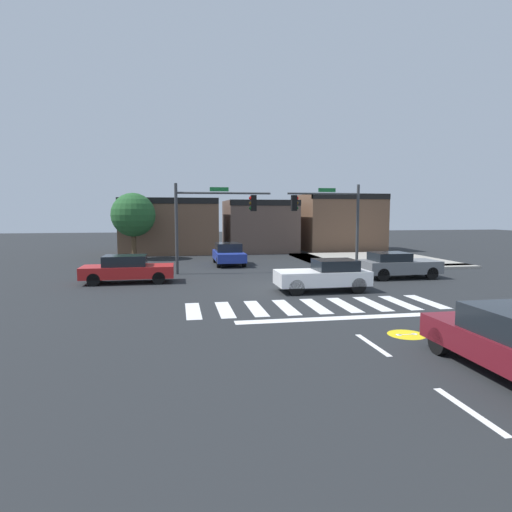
{
  "coord_description": "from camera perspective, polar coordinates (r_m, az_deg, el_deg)",
  "views": [
    {
      "loc": [
        -5.18,
        -20.3,
        3.61
      ],
      "look_at": [
        -1.49,
        0.19,
        1.5
      ],
      "focal_mm": 30.49,
      "sensor_mm": 36.0,
      "label": 1
    }
  ],
  "objects": [
    {
      "name": "car_red",
      "position": [
        23.14,
        -16.52,
        -1.64
      ],
      "size": [
        4.57,
        1.78,
        1.42
      ],
      "color": "red",
      "rests_on": "ground_plane"
    },
    {
      "name": "traffic_signal_northeast",
      "position": [
        27.22,
        9.63,
        5.64
      ],
      "size": [
        4.6,
        0.32,
        5.3
      ],
      "rotation": [
        0.0,
        0.0,
        3.14
      ],
      "color": "#383A3D",
      "rests_on": "ground_plane"
    },
    {
      "name": "lane_markings",
      "position": [
        10.44,
        28.44,
        -15.12
      ],
      "size": [
        6.8,
        24.25,
        0.01
      ],
      "color": "white",
      "rests_on": "ground_plane"
    },
    {
      "name": "curb_corner_northeast",
      "position": [
        32.9,
        14.41,
        -0.56
      ],
      "size": [
        10.0,
        10.6,
        0.15
      ],
      "color": "#9E998E",
      "rests_on": "ground_plane"
    },
    {
      "name": "car_gray",
      "position": [
        25.0,
        18.09,
        -1.11
      ],
      "size": [
        4.13,
        1.9,
        1.42
      ],
      "color": "slate",
      "rests_on": "ground_plane"
    },
    {
      "name": "traffic_signal_northwest",
      "position": [
        25.61,
        -5.66,
        5.75
      ],
      "size": [
        5.63,
        0.32,
        5.25
      ],
      "color": "#383A3D",
      "rests_on": "ground_plane"
    },
    {
      "name": "bike_detector_marking",
      "position": [
        13.77,
        19.15,
        -9.71
      ],
      "size": [
        1.11,
        1.11,
        0.01
      ],
      "color": "yellow",
      "rests_on": "ground_plane"
    },
    {
      "name": "crosswalk_near",
      "position": [
        17.01,
        7.81,
        -6.5
      ],
      "size": [
        9.89,
        2.75,
        0.01
      ],
      "color": "silver",
      "rests_on": "ground_plane"
    },
    {
      "name": "storefront_row",
      "position": [
        39.97,
        -0.42,
        4.14
      ],
      "size": [
        23.54,
        7.02,
        5.24
      ],
      "color": "brown",
      "rests_on": "ground_plane"
    },
    {
      "name": "car_white",
      "position": [
        20.06,
        9.0,
        -2.51
      ],
      "size": [
        4.19,
        1.78,
        1.45
      ],
      "rotation": [
        0.0,
        0.0,
        3.14
      ],
      "color": "white",
      "rests_on": "ground_plane"
    },
    {
      "name": "car_blue",
      "position": [
        29.92,
        -3.61,
        0.32
      ],
      "size": [
        1.9,
        4.27,
        1.48
      ],
      "rotation": [
        0.0,
        0.0,
        -1.57
      ],
      "color": "#23389E",
      "rests_on": "ground_plane"
    },
    {
      "name": "ground_plane",
      "position": [
        21.25,
        4.05,
        -4.0
      ],
      "size": [
        120.0,
        120.0,
        0.0
      ],
      "primitive_type": "plane",
      "color": "#232628"
    },
    {
      "name": "roadside_tree",
      "position": [
        34.46,
        -15.81,
        5.19
      ],
      "size": [
        3.33,
        3.33,
        5.07
      ],
      "color": "#4C3823",
      "rests_on": "ground_plane"
    }
  ]
}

